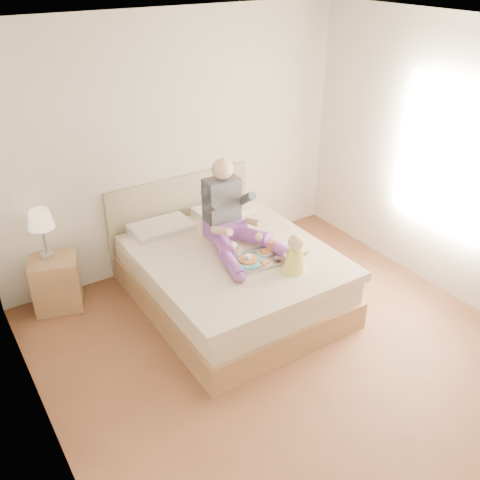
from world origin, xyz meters
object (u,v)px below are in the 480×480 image
adult (231,219)px  nightstand (57,283)px  tray (257,258)px  bed (227,272)px  baby (295,256)px

adult → nightstand: bearing=156.4°
tray → nightstand: bearing=149.6°
nightstand → tray: tray is taller
bed → baby: bed is taller
adult → tray: 0.49m
bed → adult: adult is taller
nightstand → adult: 1.84m
nightstand → baby: baby is taller
adult → baby: size_ratio=2.79×
nightstand → baby: (1.78, -1.50, 0.49)m
bed → baby: size_ratio=5.96×
bed → adult: (0.09, 0.06, 0.54)m
baby → tray: bearing=145.0°
adult → baby: (0.20, -0.76, -0.10)m
nightstand → baby: 2.38m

